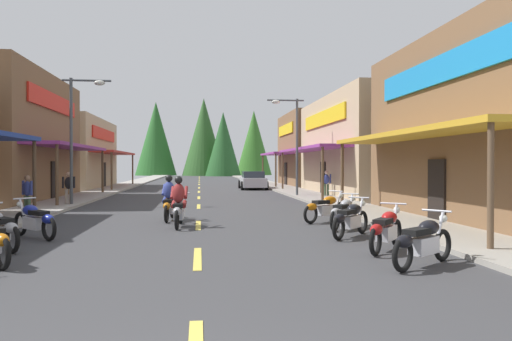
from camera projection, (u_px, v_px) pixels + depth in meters
The scene contains 22 objects.
ground at pixel (199, 191), 36.47m from camera, with size 10.76×97.85×0.10m, color #38383A.
sidewalk_left at pixel (108, 190), 35.71m from camera, with size 2.45×97.85×0.12m, color #9E9991.
sidewalk_right at pixel (286, 189), 37.23m from camera, with size 2.45×97.85×0.12m, color gray.
centerline_dashes at pixel (199, 188), 40.62m from camera, with size 0.16×75.43×0.01m.
storefront_left_far at pixel (56, 154), 39.80m from camera, with size 9.47×12.74×5.64m.
storefront_right_middle at pixel (387, 146), 31.22m from camera, with size 10.18×13.70×6.20m.
storefront_right_far at pixel (324, 150), 44.44m from camera, with size 8.84×9.59×6.51m.
streetlamp_left at pixel (79, 122), 22.27m from camera, with size 2.19×0.30×5.87m.
streetlamp_right at pixel (291, 132), 28.78m from camera, with size 2.19×0.30×5.81m.
motorcycle_parked_right_0 at pixel (423, 241), 9.14m from camera, with size 1.78×1.35×1.04m.
motorcycle_parked_right_1 at pixel (386, 229), 10.81m from camera, with size 1.42×1.73×1.04m.
motorcycle_parked_right_2 at pixel (351, 219), 12.90m from camera, with size 1.50×1.66×1.04m.
motorcycle_parked_right_3 at pixel (344, 212), 14.59m from camera, with size 1.36×1.78×1.04m.
motorcycle_parked_right_4 at pixel (325, 208), 16.22m from camera, with size 1.82×1.30×1.04m.
motorcycle_parked_left_4 at pixel (35, 220), 12.66m from camera, with size 1.57×1.59×1.04m.
rider_cruising_lead at pixel (179, 206), 14.97m from camera, with size 0.60×2.14×1.57m.
rider_cruising_trailing at pixel (169, 201), 16.73m from camera, with size 0.60×2.14×1.57m.
pedestrian_by_shop at pixel (27, 193), 17.72m from camera, with size 0.47×0.43×1.54m.
pedestrian_browsing at pixel (69, 187), 22.46m from camera, with size 0.56×0.34×1.58m.
pedestrian_waiting at pixel (326, 182), 28.30m from camera, with size 0.57×0.29×1.57m.
parked_car_curbside at pixel (253, 180), 38.09m from camera, with size 2.11×4.33×1.40m.
treeline_backdrop at pixel (204, 140), 86.93m from camera, with size 24.86×13.79×13.66m.
Camera 1 is at (0.04, -2.78, 1.92)m, focal length 34.24 mm.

